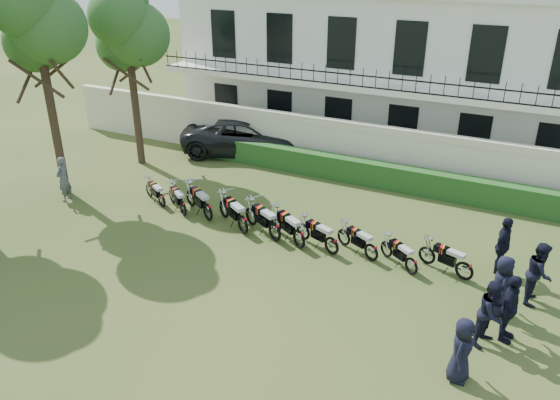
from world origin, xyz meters
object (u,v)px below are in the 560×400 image
at_px(motorcycle_2, 208,208).
at_px(officer_1, 492,313).
at_px(motorcycle_8, 412,262).
at_px(tree_west_mid, 36,18).
at_px(motorcycle_9, 465,267).
at_px(officer_4, 539,273).
at_px(officer_3, 502,286).
at_px(motorcycle_3, 243,220).
at_px(officer_0, 461,350).
at_px(motorcycle_6, 332,242).
at_px(motorcycle_1, 183,205).
at_px(motorcycle_5, 299,235).
at_px(officer_5, 503,246).
at_px(suv, 247,136).
at_px(motorcycle_4, 275,227).
at_px(inspector, 63,179).
at_px(motorcycle_0, 162,197).
at_px(motorcycle_7, 372,248).
at_px(officer_2, 509,309).
at_px(tree_west_near, 127,28).

xyz_separation_m(motorcycle_2, officer_1, (9.81, -2.46, 0.36)).
bearing_deg(motorcycle_8, tree_west_mid, 125.28).
height_order(motorcycle_9, officer_4, officer_4).
bearing_deg(motorcycle_8, officer_3, -73.73).
distance_m(motorcycle_3, officer_0, 8.65).
distance_m(motorcycle_6, officer_3, 5.17).
height_order(tree_west_mid, officer_4, tree_west_mid).
relative_size(motorcycle_1, officer_3, 0.89).
bearing_deg(motorcycle_1, motorcycle_9, -53.97).
relative_size(motorcycle_5, officer_4, 0.99).
bearing_deg(motorcycle_8, motorcycle_6, 124.01).
bearing_deg(officer_5, officer_3, -163.01).
bearing_deg(suv, officer_0, -152.73).
bearing_deg(motorcycle_4, officer_3, -68.77).
bearing_deg(motorcycle_2, motorcycle_4, -65.53).
bearing_deg(inspector, officer_3, 78.45).
distance_m(motorcycle_0, motorcycle_2, 2.16).
xyz_separation_m(motorcycle_0, motorcycle_4, (4.95, -0.41, 0.10)).
height_order(motorcycle_0, motorcycle_9, motorcycle_9).
relative_size(motorcycle_2, motorcycle_8, 1.27).
bearing_deg(motorcycle_6, suv, 66.82).
bearing_deg(officer_3, motorcycle_8, 60.91).
bearing_deg(motorcycle_4, motorcycle_3, 119.48).
distance_m(motorcycle_5, motorcycle_6, 1.09).
distance_m(motorcycle_7, officer_2, 4.65).
relative_size(motorcycle_7, officer_5, 0.91).
bearing_deg(tree_west_mid, motorcycle_8, 0.93).
relative_size(motorcycle_6, officer_3, 1.04).
bearing_deg(officer_3, motorcycle_5, 72.10).
bearing_deg(officer_1, motorcycle_1, 97.58).
relative_size(tree_west_mid, tree_west_near, 1.12).
relative_size(motorcycle_5, inspector, 1.01).
height_order(motorcycle_1, officer_2, officer_2).
bearing_deg(motorcycle_5, officer_3, -66.01).
distance_m(motorcycle_6, inspector, 10.71).
xyz_separation_m(motorcycle_1, suv, (-1.19, 6.82, 0.39)).
bearing_deg(motorcycle_3, officer_2, -70.27).
xyz_separation_m(motorcycle_7, officer_2, (4.13, -2.10, 0.47)).
distance_m(motorcycle_0, officer_3, 12.12).
distance_m(motorcycle_3, suv, 8.02).
relative_size(inspector, officer_2, 0.97).
bearing_deg(motorcycle_5, inspector, 124.67).
height_order(motorcycle_1, motorcycle_5, motorcycle_5).
bearing_deg(officer_2, motorcycle_9, 39.78).
bearing_deg(officer_4, officer_2, 166.33).
height_order(motorcycle_4, officer_2, officer_2).
bearing_deg(officer_3, officer_4, -50.02).
bearing_deg(motorcycle_9, officer_5, -24.45).
distance_m(tree_west_mid, officer_4, 18.06).
relative_size(motorcycle_6, motorcycle_7, 1.08).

